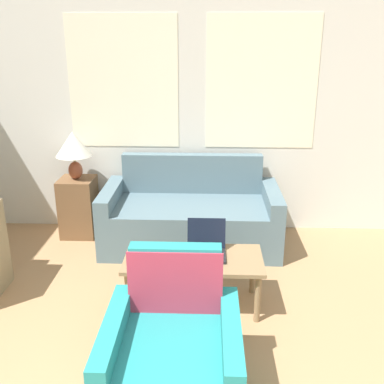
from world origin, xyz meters
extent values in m
cube|color=silver|center=(0.00, 3.87, 1.30)|extent=(6.51, 0.05, 2.60)
cube|color=white|center=(-0.77, 3.84, 1.55)|extent=(1.10, 0.01, 1.30)
cube|color=white|center=(0.61, 3.84, 1.55)|extent=(1.10, 0.01, 1.30)
cube|color=slate|center=(-0.08, 3.36, 0.22)|extent=(1.44, 0.84, 0.44)
cube|color=slate|center=(-0.08, 3.72, 0.42)|extent=(1.44, 0.12, 0.85)
cube|color=slate|center=(-0.86, 3.36, 0.30)|extent=(0.14, 0.84, 0.59)
cube|color=slate|center=(0.71, 3.36, 0.30)|extent=(0.14, 0.84, 0.59)
cube|color=teal|center=(-0.09, 1.25, 0.23)|extent=(0.53, 0.75, 0.46)
cube|color=teal|center=(-0.09, 1.58, 0.43)|extent=(0.53, 0.10, 0.87)
cube|color=teal|center=(-0.41, 1.25, 0.29)|extent=(0.10, 0.75, 0.58)
cube|color=teal|center=(0.22, 1.25, 0.29)|extent=(0.10, 0.75, 0.58)
cube|color=#B23347|center=(-0.09, 1.52, 0.54)|extent=(0.55, 0.01, 0.62)
cube|color=brown|center=(-1.25, 3.59, 0.31)|extent=(0.35, 0.35, 0.62)
ellipsoid|color=brown|center=(-1.25, 3.59, 0.71)|extent=(0.14, 0.14, 0.18)
cylinder|color=tan|center=(-1.25, 3.59, 0.83)|extent=(0.02, 0.02, 0.06)
cone|color=white|center=(-1.25, 3.59, 0.98)|extent=(0.36, 0.36, 0.24)
cube|color=#8E704C|center=(-0.01, 2.31, 0.40)|extent=(1.04, 0.50, 0.03)
cylinder|color=#8E704C|center=(-0.49, 2.11, 0.19)|extent=(0.04, 0.04, 0.38)
cylinder|color=#8E704C|center=(0.46, 2.11, 0.19)|extent=(0.04, 0.04, 0.38)
cylinder|color=#8E704C|center=(-0.49, 2.51, 0.19)|extent=(0.04, 0.04, 0.38)
cylinder|color=#8E704C|center=(0.46, 2.51, 0.19)|extent=(0.04, 0.04, 0.38)
cube|color=black|center=(0.08, 2.32, 0.42)|extent=(0.30, 0.23, 0.02)
cube|color=black|center=(0.08, 2.47, 0.54)|extent=(0.30, 0.07, 0.23)
cylinder|color=#191E4C|center=(-0.37, 2.15, 0.45)|extent=(0.10, 0.10, 0.09)
ellipsoid|color=#B23D38|center=(-0.35, 2.37, 0.44)|extent=(0.19, 0.19, 0.07)
camera|label=1|loc=(0.09, -0.72, 1.99)|focal=42.00mm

